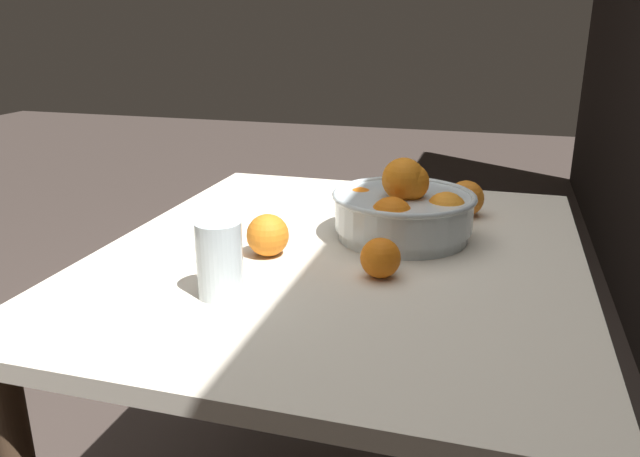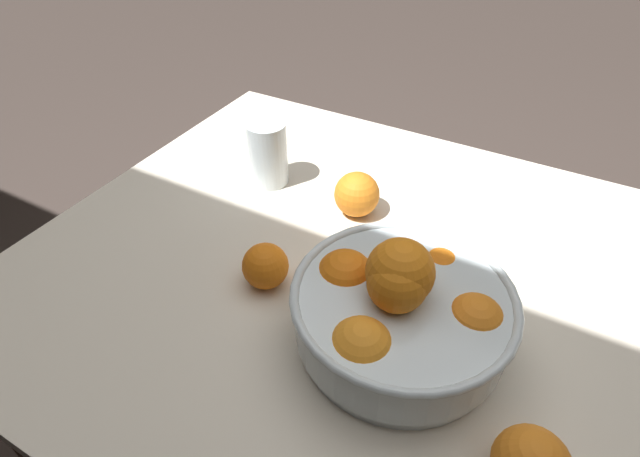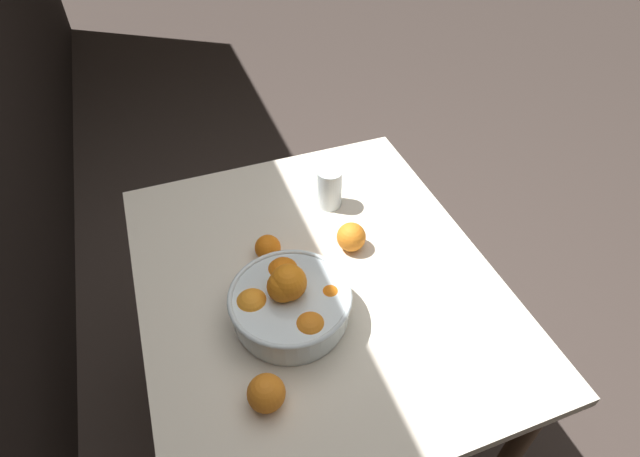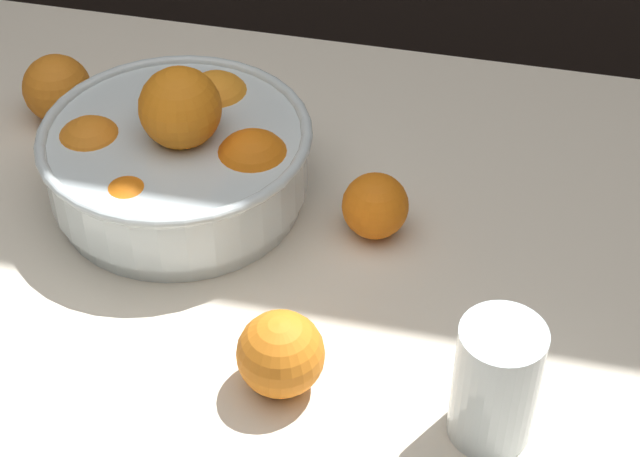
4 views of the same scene
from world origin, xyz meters
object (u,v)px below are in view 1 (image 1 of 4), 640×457
at_px(fruit_bowl, 404,209).
at_px(juice_glass, 220,264).
at_px(orange_loose_front, 466,198).
at_px(orange_loose_near_bowl, 268,235).
at_px(orange_loose_aside, 380,258).

relative_size(fruit_bowl, juice_glass, 2.32).
height_order(fruit_bowl, orange_loose_front, fruit_bowl).
distance_m(orange_loose_near_bowl, orange_loose_aside, 0.22).
height_order(fruit_bowl, orange_loose_near_bowl, fruit_bowl).
bearing_deg(orange_loose_near_bowl, orange_loose_aside, 78.90).
bearing_deg(orange_loose_aside, orange_loose_near_bowl, -101.10).
xyz_separation_m(orange_loose_near_bowl, orange_loose_front, (-0.35, 0.33, 0.00)).
bearing_deg(orange_loose_aside, fruit_bowl, 178.65).
relative_size(juice_glass, orange_loose_aside, 1.77).
bearing_deg(juice_glass, fruit_bowl, 146.68).
relative_size(fruit_bowl, orange_loose_front, 3.58).
bearing_deg(juice_glass, orange_loose_front, 147.63).
xyz_separation_m(juice_glass, orange_loose_near_bowl, (-0.19, 0.01, -0.01)).
xyz_separation_m(fruit_bowl, orange_loose_aside, (0.21, -0.00, -0.02)).
bearing_deg(orange_loose_front, fruit_bowl, -30.50).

